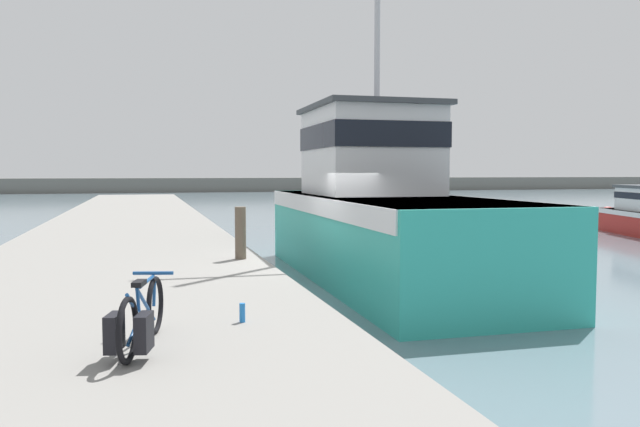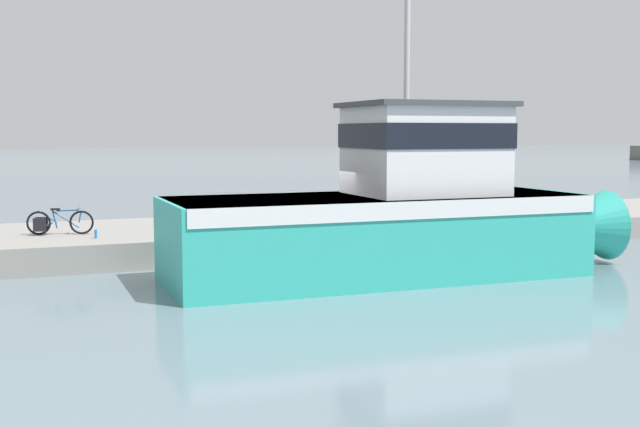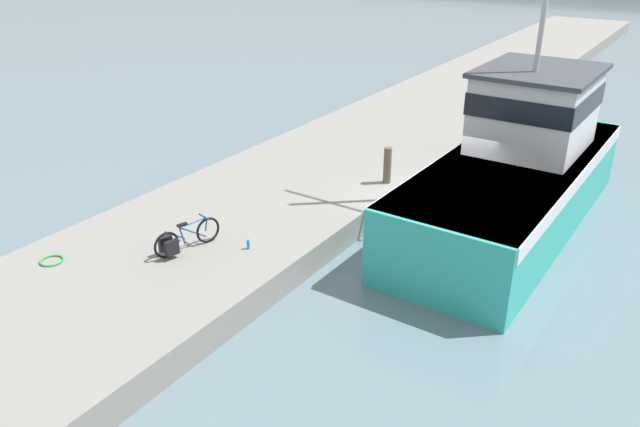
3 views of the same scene
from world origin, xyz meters
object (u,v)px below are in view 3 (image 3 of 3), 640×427
at_px(fishing_boat_main, 520,167).
at_px(water_bottle_on_curb, 248,244).
at_px(bicycle_touring, 181,240).
at_px(mooring_post, 387,165).

xyz_separation_m(fishing_boat_main, water_bottle_on_curb, (-4.30, -6.61, -0.75)).
distance_m(bicycle_touring, water_bottle_on_curb, 1.54).
distance_m(fishing_boat_main, mooring_post, 3.70).
bearing_deg(bicycle_touring, water_bottle_on_curb, 52.86).
xyz_separation_m(mooring_post, water_bottle_on_curb, (-0.81, -5.46, -0.43)).
distance_m(bicycle_touring, mooring_post, 6.72).
height_order(bicycle_touring, water_bottle_on_curb, bicycle_touring).
bearing_deg(water_bottle_on_curb, mooring_post, 81.60).
height_order(fishing_boat_main, mooring_post, fishing_boat_main).
height_order(fishing_boat_main, bicycle_touring, fishing_boat_main).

